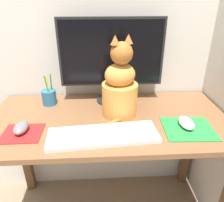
{
  "coord_description": "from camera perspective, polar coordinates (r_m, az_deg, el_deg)",
  "views": [
    {
      "loc": [
        -0.04,
        -0.93,
        1.26
      ],
      "look_at": [
        0.01,
        -0.06,
        0.83
      ],
      "focal_mm": 35.0,
      "sensor_mm": 36.0,
      "label": 1
    }
  ],
  "objects": [
    {
      "name": "keyboard",
      "position": [
        0.94,
        -2.31,
        -8.82
      ],
      "size": [
        0.48,
        0.19,
        0.02
      ],
      "rotation": [
        0.0,
        0.0,
        0.09
      ],
      "color": "silver",
      "rests_on": "desk"
    },
    {
      "name": "computer_mouse_left",
      "position": [
        1.04,
        -22.66,
        -6.44
      ],
      "size": [
        0.06,
        0.1,
        0.04
      ],
      "color": "slate",
      "rests_on": "mousepad_left"
    },
    {
      "name": "mousepad_left",
      "position": [
        1.04,
        -22.37,
        -7.82
      ],
      "size": [
        0.17,
        0.15,
        0.0
      ],
      "rotation": [
        0.0,
        0.0,
        -0.0
      ],
      "color": "red",
      "rests_on": "desk"
    },
    {
      "name": "pen_cup",
      "position": [
        1.24,
        -16.11,
        1.05
      ],
      "size": [
        0.08,
        0.08,
        0.17
      ],
      "color": "#286089",
      "rests_on": "desk"
    },
    {
      "name": "computer_mouse_right",
      "position": [
        1.06,
        18.84,
        -5.4
      ],
      "size": [
        0.06,
        0.11,
        0.03
      ],
      "color": "white",
      "rests_on": "mousepad_right"
    },
    {
      "name": "mousepad_right",
      "position": [
        1.05,
        19.32,
        -6.82
      ],
      "size": [
        0.23,
        0.21,
        0.0
      ],
      "rotation": [
        0.0,
        0.0,
        -0.05
      ],
      "color": "#238438",
      "rests_on": "desk"
    },
    {
      "name": "desk",
      "position": [
        1.14,
        -0.81,
        -9.3
      ],
      "size": [
        1.18,
        0.58,
        0.71
      ],
      "color": "brown",
      "rests_on": "ground_plane"
    },
    {
      "name": "monitor",
      "position": [
        1.16,
        -0.11,
        11.4
      ],
      "size": [
        0.55,
        0.17,
        0.45
      ],
      "color": "black",
      "rests_on": "desk"
    },
    {
      "name": "cat",
      "position": [
        1.05,
        2.08,
        3.55
      ],
      "size": [
        0.22,
        0.28,
        0.39
      ],
      "rotation": [
        0.0,
        0.0,
        0.34
      ],
      "color": "#D6893D",
      "rests_on": "desk"
    }
  ]
}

